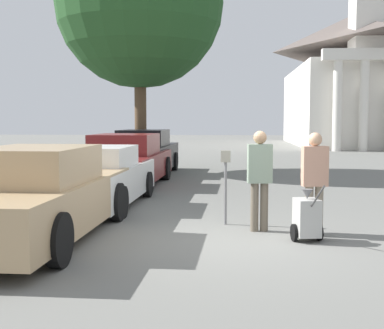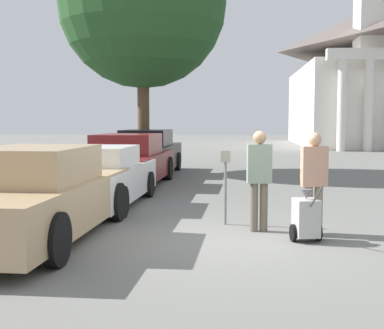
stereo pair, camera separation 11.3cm
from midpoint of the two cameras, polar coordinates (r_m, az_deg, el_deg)
name	(u,v)px [view 2 (the right image)]	position (r m, az deg, el deg)	size (l,w,h in m)	color
ground_plane	(227,242)	(8.68, 4.09, -8.23)	(120.00, 120.00, 0.00)	slate
parked_car_tan	(40,196)	(9.06, -15.60, -3.29)	(2.01, 5.33, 1.52)	tan
parked_car_white	(95,178)	(12.31, -10.01, -1.40)	(2.15, 4.77, 1.36)	silver
parked_car_maroon	(129,162)	(15.90, -6.57, 0.29)	(2.16, 5.32, 1.54)	maroon
parked_car_black	(147,154)	(19.13, -4.61, 1.14)	(2.00, 5.21, 1.60)	black
parking_meter	(225,173)	(9.94, 3.91, -0.92)	(0.18, 0.09, 1.39)	slate
person_worker	(259,174)	(9.39, 7.52, -1.03)	(0.44, 0.26, 1.76)	#665B4C
person_supervisor	(314,177)	(9.18, 13.23, -1.33)	(0.44, 0.26, 1.75)	gray
equipment_cart	(306,218)	(8.83, 12.43, -5.55)	(0.51, 1.00, 1.00)	#B2B2AD
church	(353,75)	(43.38, 16.92, 9.17)	(8.20, 18.02, 21.70)	silver
shade_tree	(143,4)	(20.54, -5.12, 16.65)	(6.15, 6.15, 9.27)	brown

